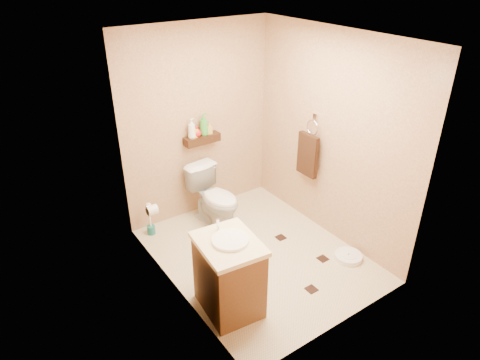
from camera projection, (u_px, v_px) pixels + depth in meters
ground at (257, 255)px, 4.87m from camera, size 2.50×2.50×0.00m
wall_back at (198, 123)px, 5.21m from camera, size 2.00×0.04×2.40m
wall_front at (354, 216)px, 3.40m from camera, size 2.00×0.04×2.40m
wall_left at (170, 187)px, 3.81m from camera, size 0.04×2.50×2.40m
wall_right at (331, 138)px, 4.81m from camera, size 0.04×2.50×2.40m
ceiling at (262, 36)px, 3.74m from camera, size 2.00×2.50×0.02m
wall_shelf at (202, 139)px, 5.24m from camera, size 0.46×0.14×0.10m
floor_accents at (262, 255)px, 4.86m from camera, size 1.15×1.48×0.01m
toilet at (215, 197)px, 5.28m from camera, size 0.50×0.77×0.74m
vanity at (229, 274)px, 3.98m from camera, size 0.58×0.68×0.89m
bathroom_scale at (348, 256)px, 4.80m from camera, size 0.33×0.33×0.06m
toilet_brush at (150, 223)px, 5.17m from camera, size 0.10×0.10×0.44m
towel_ring at (308, 153)px, 5.06m from camera, size 0.12×0.30×0.76m
toilet_paper at (152, 210)px, 4.59m from camera, size 0.12×0.11×0.12m
bottle_a at (192, 128)px, 5.09m from camera, size 0.11×0.11×0.24m
bottle_b at (194, 131)px, 5.13m from camera, size 0.08×0.08×0.15m
bottle_c at (197, 131)px, 5.15m from camera, size 0.13×0.13×0.13m
bottle_d at (204, 124)px, 5.17m from camera, size 0.12×0.12×0.27m
bottle_e at (209, 128)px, 5.24m from camera, size 0.09×0.08×0.15m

